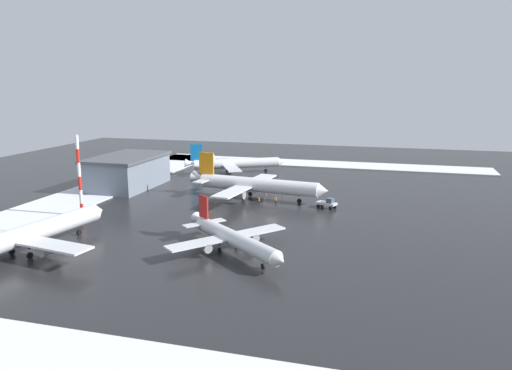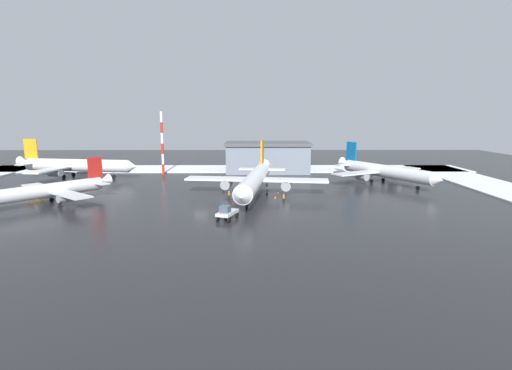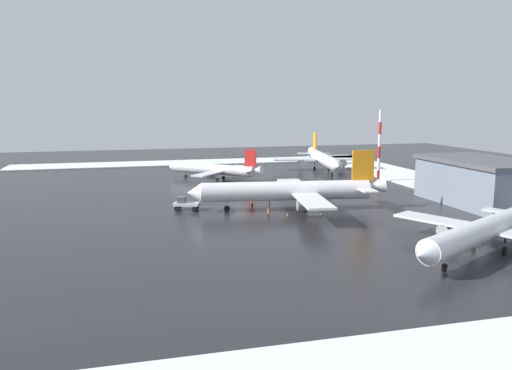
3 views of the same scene
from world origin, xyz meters
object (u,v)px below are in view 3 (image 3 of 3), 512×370
Objects in this scene: ground_crew_by_nose_gear at (252,202)px; traffic_cone_near_nose at (288,214)px; airplane_far_rear at (323,159)px; traffic_cone_wingtip_side at (315,199)px; ground_crew_mid_apron at (269,200)px; cargo_hangar at (481,181)px; pushback_tug at (185,203)px; airplane_foreground_jet at (291,191)px; airplane_distant_tail at (215,169)px; airplane_parked_starboard at (484,230)px; ground_crew_near_tug at (268,213)px; traffic_cone_mid_line at (321,213)px; antenna_mast at (379,146)px.

ground_crew_by_nose_gear is 3.11× the size of traffic_cone_near_nose.
traffic_cone_wingtip_side is at bearing -14.41° from airplane_far_rear.
traffic_cone_wingtip_side is (3.31, -13.88, -0.70)m from ground_crew_by_nose_gear.
ground_crew_mid_apron is 0.07× the size of cargo_hangar.
airplane_far_rear reaches higher than cargo_hangar.
pushback_tug is at bearing 62.76° from traffic_cone_near_nose.
pushback_tug reaches higher than traffic_cone_near_nose.
airplane_foreground_jet is 55.26m from airplane_far_rear.
cargo_hangar is (-8.40, -56.25, 3.16)m from pushback_tug.
airplane_foreground_jet is at bearing 84.18° from cargo_hangar.
ground_crew_mid_apron is at bearing 137.41° from airplane_distant_tail.
ground_crew_near_tug is at bearing -78.93° from airplane_parked_starboard.
ground_crew_mid_apron is 9.41m from traffic_cone_near_nose.
cargo_hangar is 33.75m from traffic_cone_mid_line.
airplane_parked_starboard is 35.44m from cargo_hangar.
ground_crew_mid_apron is at bearing -117.21° from ground_crew_near_tug.
airplane_far_rear is 1.96× the size of antenna_mast.
traffic_cone_wingtip_side is (1.95, -10.12, -0.70)m from ground_crew_mid_apron.
traffic_cone_mid_line is (-44.59, -11.42, -2.43)m from airplane_distant_tail.
pushback_tug is 16.20m from ground_crew_mid_apron.
airplane_foreground_jet reaches higher than traffic_cone_wingtip_side.
traffic_cone_near_nose is (-4.09, 1.88, -3.33)m from airplane_foreground_jet.
cargo_hangar is (-29.95, -6.00, -4.44)m from antenna_mast.
airplane_distant_tail is 44.05m from traffic_cone_near_nose.
ground_crew_by_nose_gear and ground_crew_near_tug have the same top height.
traffic_cone_mid_line is at bearing -94.57° from airplane_parked_starboard.
pushback_tug is (-44.17, 44.73, -2.14)m from airplane_far_rear.
antenna_mast reaches higher than cargo_hangar.
traffic_cone_near_nose is at bearing 19.50° from ground_crew_by_nose_gear.
pushback_tug is at bearing 67.03° from traffic_cone_mid_line.
traffic_cone_mid_line is at bearing 177.23° from pushback_tug.
cargo_hangar reaches higher than airplane_distant_tail.
airplane_foreground_jet is 7.25m from traffic_cone_mid_line.
ground_crew_mid_apron is 11.29m from ground_crew_near_tug.
ground_crew_by_nose_gear is 3.11× the size of traffic_cone_wingtip_side.
ground_crew_mid_apron is at bearing -157.47° from pushback_tug.
airplane_foreground_jet is 5.59m from traffic_cone_near_nose.
ground_crew_mid_apron reaches higher than traffic_cone_near_nose.
airplane_foreground_jet is 1.24× the size of airplane_parked_starboard.
airplane_foreground_jet is 10.95m from traffic_cone_wingtip_side.
ground_crew_by_nose_gear reaches higher than traffic_cone_wingtip_side.
airplane_far_rear reaches higher than traffic_cone_near_nose.
ground_crew_mid_apron is (-43.51, 28.54, -2.45)m from airplane_far_rear.
ground_crew_near_tug is at bearing 110.50° from traffic_cone_near_nose.
airplane_far_rear is 53.83m from cargo_hangar.
airplane_foreground_jet is at bearing -91.94° from airplane_parked_starboard.
traffic_cone_mid_line is (-8.95, -10.35, -0.70)m from ground_crew_by_nose_gear.
traffic_cone_near_nose is (-43.64, -5.53, -2.43)m from airplane_distant_tail.
ground_crew_mid_apron is 41.22m from cargo_hangar.
cargo_hangar is at bearing 175.41° from airplane_distant_tail.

